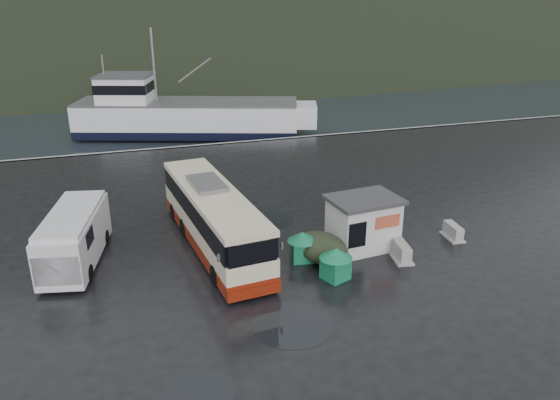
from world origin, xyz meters
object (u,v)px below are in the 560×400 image
object	(u,v)px
dome_tent	(322,259)
jersey_barrier_a	(400,259)
jersey_barrier_b	(363,245)
jersey_barrier_c	(452,238)
ticket_kiosk	(362,247)
waste_bin_left	(335,278)
coach_bus	(215,246)
fishing_trawler	(188,120)
waste_bin_right	(302,260)
white_van	(78,262)

from	to	relation	value
dome_tent	jersey_barrier_a	distance (m)	3.63
jersey_barrier_b	jersey_barrier_c	bearing A→B (deg)	-6.85
jersey_barrier_b	dome_tent	bearing A→B (deg)	-163.53
dome_tent	ticket_kiosk	size ratio (longest dim) A/B	0.91
waste_bin_left	coach_bus	bearing A→B (deg)	133.17
coach_bus	dome_tent	world-z (taller)	coach_bus
fishing_trawler	jersey_barrier_a	bearing A→B (deg)	-62.12
coach_bus	ticket_kiosk	world-z (taller)	coach_bus
jersey_barrier_c	dome_tent	bearing A→B (deg)	-178.63
jersey_barrier_a	fishing_trawler	size ratio (longest dim) A/B	0.07
jersey_barrier_b	coach_bus	bearing A→B (deg)	163.31
fishing_trawler	ticket_kiosk	bearing A→B (deg)	-63.85
coach_bus	waste_bin_left	bearing A→B (deg)	-52.95
ticket_kiosk	fishing_trawler	bearing A→B (deg)	91.87
waste_bin_right	jersey_barrier_b	bearing A→B (deg)	9.02
jersey_barrier_a	white_van	bearing A→B (deg)	164.11
waste_bin_left	waste_bin_right	distance (m)	2.17
dome_tent	jersey_barrier_b	distance (m)	2.54
white_van	fishing_trawler	distance (m)	28.10
white_van	jersey_barrier_a	bearing A→B (deg)	-4.15
coach_bus	waste_bin_left	distance (m)	6.31
dome_tent	coach_bus	bearing A→B (deg)	147.84
white_van	jersey_barrier_a	world-z (taller)	white_van
waste_bin_right	coach_bus	bearing A→B (deg)	143.94
ticket_kiosk	jersey_barrier_c	distance (m)	4.76
jersey_barrier_a	fishing_trawler	world-z (taller)	fishing_trawler
jersey_barrier_a	jersey_barrier_c	distance (m)	3.76
coach_bus	fishing_trawler	bearing A→B (deg)	78.29
dome_tent	jersey_barrier_a	xyz separation A→B (m)	(3.48, -1.05, 0.00)
fishing_trawler	waste_bin_right	bearing A→B (deg)	-70.07
waste_bin_left	jersey_barrier_c	bearing A→B (deg)	15.65
white_van	jersey_barrier_b	xyz separation A→B (m)	(13.09, -2.25, 0.00)
fishing_trawler	dome_tent	bearing A→B (deg)	-68.40
white_van	coach_bus	bearing A→B (deg)	9.92
white_van	fishing_trawler	bearing A→B (deg)	83.35
coach_bus	jersey_barrier_b	xyz separation A→B (m)	(6.85, -2.05, 0.00)
waste_bin_left	dome_tent	world-z (taller)	waste_bin_left
jersey_barrier_c	jersey_barrier_a	bearing A→B (deg)	-161.09
ticket_kiosk	waste_bin_right	bearing A→B (deg)	-179.04
dome_tent	jersey_barrier_b	bearing A→B (deg)	16.47
jersey_barrier_c	fishing_trawler	world-z (taller)	fishing_trawler
ticket_kiosk	waste_bin_left	bearing A→B (deg)	-140.82
waste_bin_left	dome_tent	bearing A→B (deg)	87.00
jersey_barrier_b	jersey_barrier_c	xyz separation A→B (m)	(4.60, -0.55, 0.00)
jersey_barrier_b	white_van	bearing A→B (deg)	170.23
coach_bus	dome_tent	xyz separation A→B (m)	(4.41, -2.78, 0.00)
white_van	fishing_trawler	world-z (taller)	fishing_trawler
waste_bin_right	fishing_trawler	distance (m)	29.46
ticket_kiosk	jersey_barrier_a	world-z (taller)	ticket_kiosk
coach_bus	fishing_trawler	xyz separation A→B (m)	(2.63, 26.86, 0.00)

